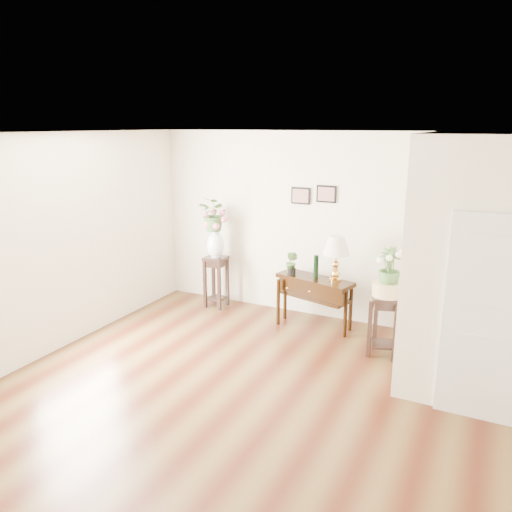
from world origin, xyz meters
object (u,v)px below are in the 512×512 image
Objects in this scene: table_lamp at (336,257)px; plant_stand_a at (216,282)px; console_table at (314,303)px; plant_stand_b at (385,325)px.

table_lamp is 2.14m from plant_stand_a.
console_table is at bearing -4.28° from plant_stand_a.
table_lamp is (0.30, 0.00, 0.73)m from console_table.
console_table is 1.75× the size of table_lamp.
console_table is at bearing 158.50° from plant_stand_b.
console_table is 0.79m from table_lamp.
table_lamp reaches higher than plant_stand_a.
plant_stand_b is (1.12, -0.44, 0.02)m from console_table.
console_table is 1.73m from plant_stand_a.
console_table is at bearing 180.00° from table_lamp.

